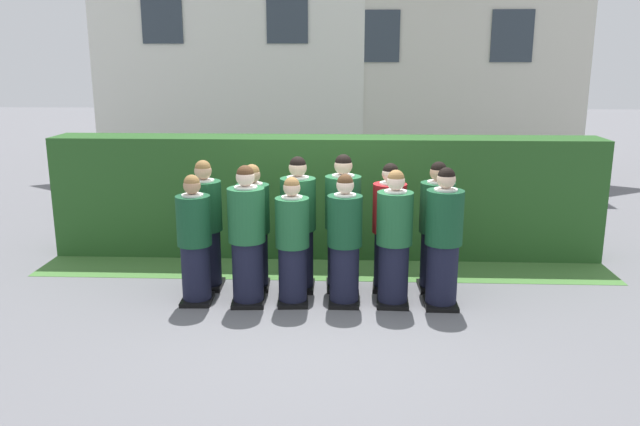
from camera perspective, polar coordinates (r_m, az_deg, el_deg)
The scene contains 17 objects.
ground_plane at distance 7.72m, azimuth -0.09°, elevation -8.08°, with size 60.00×60.00×0.00m, color slate.
student_front_row_0 at distance 7.68m, azimuth -11.12°, elevation -2.62°, with size 0.40×0.46×1.55m.
student_front_row_1 at distance 7.54m, azimuth -6.53°, elevation -2.31°, with size 0.43×0.54×1.67m.
student_front_row_2 at distance 7.51m, azimuth -2.48°, elevation -2.82°, with size 0.40×0.47×1.53m.
student_front_row_3 at distance 7.49m, azimuth 2.21°, elevation -2.72°, with size 0.41×0.45×1.57m.
student_front_row_4 at distance 7.51m, azimuth 6.63°, elevation -2.55°, with size 0.42×0.48×1.62m.
student_front_row_5 at distance 7.54m, azimuth 10.94°, elevation -2.50°, with size 0.43×0.48×1.66m.
student_rear_row_0 at distance 8.14m, azimuth -10.18°, elevation -1.32°, with size 0.43×0.52×1.64m.
student_rear_row_1 at distance 8.05m, azimuth -5.96°, elevation -1.53°, with size 0.41×0.52×1.60m.
student_rear_row_2 at distance 7.96m, azimuth -1.96°, elevation -1.25°, with size 0.44×0.53×1.70m.
student_rear_row_3 at distance 7.99m, azimuth 2.05°, elevation -1.12°, with size 0.45×0.51×1.72m.
student_in_red_blazer at distance 8.02m, azimuth 6.17°, elevation -1.51°, with size 0.42×0.52×1.61m.
student_rear_row_5 at distance 8.08m, azimuth 10.31°, elevation -1.47°, with size 0.43×0.48×1.64m.
hedge at distance 9.42m, azimuth 0.48°, elevation 1.52°, with size 7.92×0.70×1.75m.
school_building_main at distance 16.71m, azimuth -7.17°, elevation 17.50°, with size 6.47×4.32×7.81m.
school_building_annex at distance 16.51m, azimuth 10.20°, elevation 16.47°, with size 6.74×4.05×7.25m.
lawn_strip at distance 8.88m, azimuth 0.28°, elevation -5.08°, with size 7.92×0.90×0.01m, color #477A38.
Camera 1 is at (0.33, -7.16, 2.87)m, focal length 35.88 mm.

